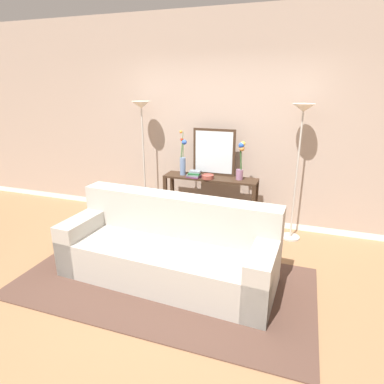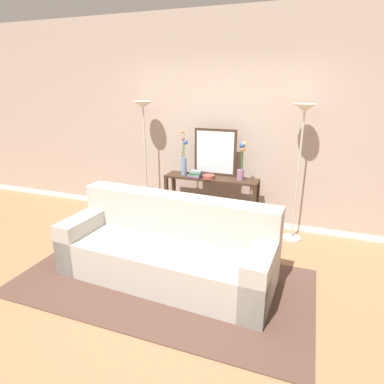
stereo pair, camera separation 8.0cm
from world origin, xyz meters
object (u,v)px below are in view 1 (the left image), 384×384
Objects in this scene: wall_mirror at (214,152)px; floor_lamp_right at (301,135)px; floor_lamp_left at (142,128)px; book_stack at (194,174)px; vase_short_flowers at (241,162)px; book_row_under_console at (184,220)px; fruit_bowl at (208,177)px; couch at (169,250)px; console_table at (210,193)px; vase_tall_flowers at (183,160)px.

floor_lamp_right is at bearing -4.52° from wall_mirror.
floor_lamp_right is (2.24, -0.00, 0.01)m from floor_lamp_left.
wall_mirror is 3.36× the size of book_stack.
book_stack is at bearing -172.14° from vase_short_flowers.
book_stack reaches higher than book_row_under_console.
book_stack is (-0.20, 0.01, 0.01)m from fruit_bowl.
floor_lamp_right reaches higher than vase_short_flowers.
couch is 1.46m from book_row_under_console.
vase_short_flowers is at bearing 0.52° from console_table.
floor_lamp_left is 1.53m from book_row_under_console.
floor_lamp_left reaches higher than console_table.
floor_lamp_right is 0.84m from vase_short_flowers.
fruit_bowl is at bearing 87.70° from couch.
console_table is 1.47m from floor_lamp_right.
book_stack is at bearing -175.01° from floor_lamp_right.
floor_lamp_left is (-1.01, 1.43, 1.11)m from couch.
couch is 1.65m from vase_short_flowers.
book_stack is at bearing 178.39° from fruit_bowl.
book_stack is at bearing -136.79° from wall_mirror.
couch is 8.04× the size of book_row_under_console.
console_table is 0.74× the size of floor_lamp_right.
floor_lamp_right is 1.34m from fruit_bowl.
floor_lamp_right reaches higher than book_row_under_console.
floor_lamp_left is at bearing 125.15° from couch.
couch is 1.75× the size of console_table.
book_row_under_console is at bearing -180.00° from console_table.
fruit_bowl is 0.86× the size of book_stack.
floor_lamp_right is 1.64m from vase_tall_flowers.
console_table is 1.39m from floor_lamp_left.
fruit_bowl is (0.05, 1.30, 0.50)m from couch.
floor_lamp_right is (1.24, 1.43, 1.12)m from couch.
fruit_bowl reaches higher than book_row_under_console.
book_stack is (0.85, -0.12, -0.60)m from floor_lamp_left.
console_table is at bearing 21.43° from book_stack.
wall_mirror is at bearing 175.48° from floor_lamp_right.
floor_lamp_left is 1.00× the size of floor_lamp_right.
vase_tall_flowers is (-1.59, -0.04, -0.43)m from floor_lamp_right.
couch is 3.67× the size of vase_tall_flowers.
book_row_under_console is at bearing -3.13° from floor_lamp_left.
wall_mirror reaches higher than vase_tall_flowers.
book_stack is 0.68× the size of book_row_under_console.
book_stack is at bearing 96.58° from couch.
floor_lamp_left is 6.17× the size of book_row_under_console.
wall_mirror reaches higher than vase_short_flowers.
fruit_bowl is at bearing -167.85° from vase_short_flowers.
vase_tall_flowers is 0.28m from book_stack.
floor_lamp_right reaches higher than fruit_bowl.
couch is 1.30× the size of floor_lamp_right.
book_stack is 0.80m from book_row_under_console.
floor_lamp_left is at bearing 178.04° from console_table.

